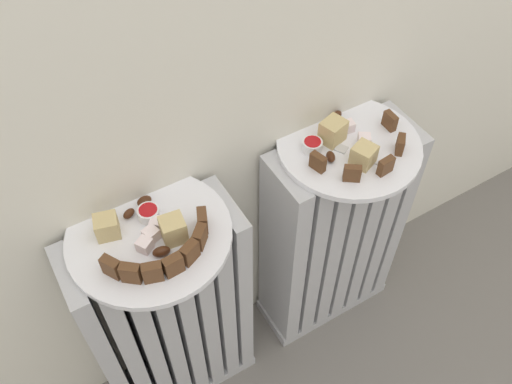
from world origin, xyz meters
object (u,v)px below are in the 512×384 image
Objects in this scene: radiator_left at (171,319)px; jam_bowl_left at (149,213)px; plate_left at (149,235)px; plate_right at (349,145)px; fork at (357,155)px; jam_bowl_right at (312,145)px; radiator_right at (332,237)px.

radiator_left is 15.45× the size of jam_bowl_left.
plate_left is 1.00× the size of plate_right.
plate_left is at bearing -116.34° from jam_bowl_left.
plate_right is (0.42, 0.00, 0.00)m from plate_left.
jam_bowl_right is at bearing 138.58° from fork.
plate_left is 0.35m from jam_bowl_right.
fork is (0.06, -0.06, -0.01)m from jam_bowl_right.
jam_bowl_left is 0.33m from jam_bowl_right.
fork is (-0.01, -0.03, 0.01)m from plate_right.
plate_right is 7.25× the size of jam_bowl_right.
jam_bowl_right is at bearing 3.79° from plate_left.
plate_right is 2.85× the size of fork.
plate_right is at bearing 0.00° from radiator_left.
plate_left is at bearing -176.21° from jam_bowl_right.
radiator_right is 2.10× the size of plate_left.
fork reaches higher than radiator_left.
plate_right reaches higher than radiator_right.
radiator_right is (0.42, 0.00, 0.00)m from radiator_left.
jam_bowl_left is at bearing 178.95° from jam_bowl_right.
fork reaches higher than radiator_right.
jam_bowl_left is (-0.40, 0.03, 0.02)m from plate_right.
jam_bowl_right is (0.35, 0.02, 0.32)m from radiator_left.
jam_bowl_left is 0.39× the size of fork.
radiator_left is 0.42m from radiator_right.
fork is at bearing -4.73° from radiator_left.
radiator_left is at bearing 180.00° from plate_right.
fork is at bearing -41.42° from jam_bowl_right.
fork is at bearing -102.04° from radiator_right.
radiator_left is 0.52m from plate_right.
plate_left is (0.00, 0.00, 0.31)m from radiator_left.
radiator_left and radiator_right have the same top height.
jam_bowl_left is 0.40m from fork.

